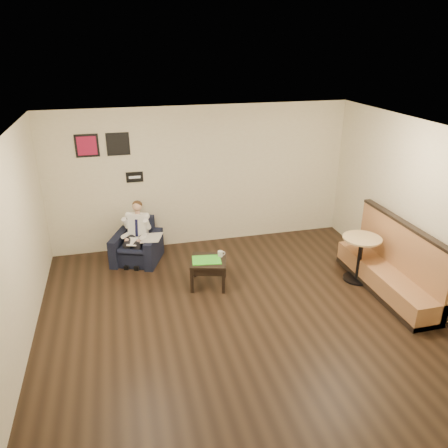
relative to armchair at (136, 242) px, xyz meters
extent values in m
plane|color=black|center=(1.39, -2.42, -0.40)|extent=(6.00, 6.00, 0.00)
cube|color=beige|center=(1.39, 0.58, 1.00)|extent=(6.00, 0.02, 2.80)
cube|color=beige|center=(1.39, -5.42, 1.00)|extent=(6.00, 0.02, 2.80)
cube|color=beige|center=(-1.61, -2.42, 1.00)|extent=(0.02, 6.00, 2.80)
cube|color=beige|center=(4.39, -2.42, 1.00)|extent=(0.02, 6.00, 2.80)
cube|color=white|center=(1.39, -2.42, 2.40)|extent=(6.00, 6.00, 0.02)
cube|color=black|center=(0.09, 0.56, 1.10)|extent=(0.32, 0.02, 0.20)
cube|color=maroon|center=(-0.71, 0.56, 1.75)|extent=(0.42, 0.03, 0.42)
cube|color=black|center=(-0.16, 0.56, 1.75)|extent=(0.42, 0.03, 0.42)
cube|color=black|center=(0.00, 0.00, 0.00)|extent=(1.07, 1.07, 0.80)
cube|color=white|center=(-0.07, -0.18, 0.09)|extent=(0.25, 0.30, 0.01)
cube|color=silver|center=(0.28, -0.20, 0.14)|extent=(0.47, 0.52, 0.01)
cube|color=black|center=(1.14, -1.20, -0.16)|extent=(0.73, 0.73, 0.48)
cube|color=#42DB2B|center=(1.10, -1.21, 0.09)|extent=(0.53, 0.41, 0.01)
cylinder|color=white|center=(1.36, -1.13, 0.13)|extent=(0.11, 0.11, 0.10)
cube|color=black|center=(1.24, -1.05, 0.09)|extent=(0.17, 0.13, 0.01)
cube|color=#A26A3E|center=(3.98, -2.11, 0.20)|extent=(0.56, 2.33, 1.19)
cylinder|color=tan|center=(3.72, -1.67, 0.01)|extent=(0.82, 0.82, 0.82)
camera|label=1|loc=(-0.21, -7.63, 3.52)|focal=35.00mm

